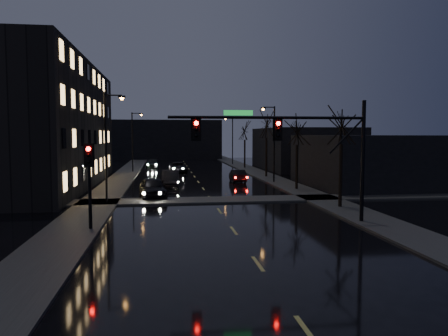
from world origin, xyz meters
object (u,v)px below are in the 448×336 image
object	(u,v)px
oncoming_car_a	(153,188)
lead_car	(238,176)
oncoming_car_c	(178,167)
oncoming_car_d	(152,163)
oncoming_car_b	(171,178)

from	to	relation	value
oncoming_car_a	lead_car	world-z (taller)	oncoming_car_a
oncoming_car_c	oncoming_car_d	bearing A→B (deg)	110.77
oncoming_car_d	lead_car	bearing A→B (deg)	-63.86
oncoming_car_b	oncoming_car_c	xyz separation A→B (m)	(1.21, 16.04, -0.11)
oncoming_car_a	lead_car	distance (m)	13.70
oncoming_car_a	oncoming_car_d	size ratio (longest dim) A/B	1.04
oncoming_car_c	oncoming_car_a	bearing A→B (deg)	-99.50
oncoming_car_b	oncoming_car_d	distance (m)	24.40
oncoming_car_a	lead_car	bearing A→B (deg)	42.75
oncoming_car_a	oncoming_car_b	bearing A→B (deg)	70.85
oncoming_car_a	oncoming_car_c	distance (m)	23.84
lead_car	oncoming_car_a	bearing A→B (deg)	51.61
oncoming_car_c	lead_car	distance (m)	14.42
oncoming_car_b	oncoming_car_c	size ratio (longest dim) A/B	0.97
oncoming_car_d	oncoming_car_c	bearing A→B (deg)	-64.36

